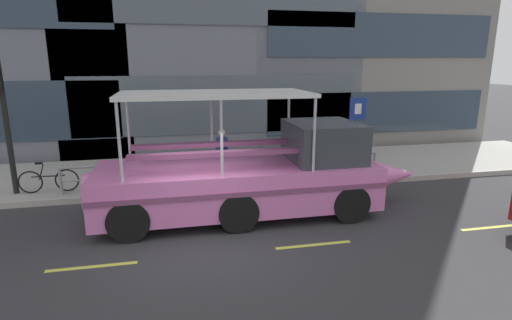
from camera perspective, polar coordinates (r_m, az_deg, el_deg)
ground_plane at (r=10.00m, az=-7.27°, el=-10.54°), size 120.00×120.00×0.00m
sidewalk at (r=15.25m, az=-9.16°, el=-1.66°), size 32.00×4.80×0.18m
curb_edge at (r=12.87m, az=-8.53°, el=-4.55°), size 32.00×0.18×0.18m
lane_centreline at (r=9.05m, az=-6.66°, el=-13.23°), size 25.80×0.12×0.01m
curb_guardrail at (r=13.11m, az=-3.72°, el=-1.01°), size 10.35×0.09×0.86m
traffic_light_pole at (r=13.86m, az=-32.06°, el=5.45°), size 0.24×0.46×3.98m
parking_sign at (r=14.51m, az=14.06°, el=5.12°), size 0.60×0.12×2.72m
leaned_bicycle at (r=13.89m, az=-27.28°, el=-2.58°), size 1.74×0.46×0.96m
duck_tour_boat at (r=10.96m, az=0.12°, el=-2.23°), size 9.24×2.58×3.35m
pedestrian_near_bow at (r=14.46m, az=8.90°, el=1.92°), size 0.32×0.41×1.65m
pedestrian_mid_left at (r=13.57m, az=-4.83°, el=1.49°), size 0.36×0.39×1.73m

